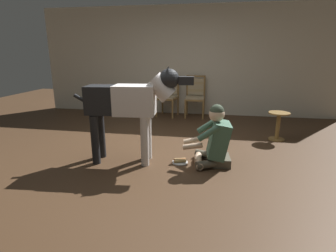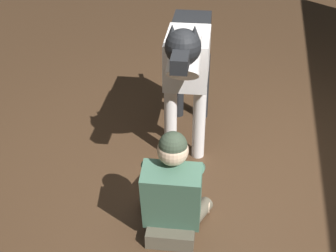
% 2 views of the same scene
% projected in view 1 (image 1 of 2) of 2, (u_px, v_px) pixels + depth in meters
% --- Properties ---
extents(ground_plane, '(13.20, 13.20, 0.00)m').
position_uv_depth(ground_plane, '(164.00, 156.00, 4.02)').
color(ground_plane, '#462F1E').
extents(back_wall, '(7.33, 0.10, 2.60)m').
position_uv_depth(back_wall, '(187.00, 61.00, 6.50)').
color(back_wall, beige).
rests_on(back_wall, ground).
extents(dining_chair_left_of_pair, '(0.53, 0.53, 0.98)m').
position_uv_depth(dining_chair_left_of_pair, '(169.00, 94.00, 6.47)').
color(dining_chair_left_of_pair, olive).
rests_on(dining_chair_left_of_pair, ground).
extents(dining_chair_right_of_pair, '(0.47, 0.47, 0.98)m').
position_uv_depth(dining_chair_right_of_pair, '(195.00, 94.00, 6.36)').
color(dining_chair_right_of_pair, olive).
rests_on(dining_chair_right_of_pair, ground).
extents(person_sitting_on_floor, '(0.68, 0.58, 0.85)m').
position_uv_depth(person_sitting_on_floor, '(215.00, 140.00, 3.63)').
color(person_sitting_on_floor, brown).
rests_on(person_sitting_on_floor, ground).
extents(large_dog, '(1.65, 0.43, 1.34)m').
position_uv_depth(large_dog, '(130.00, 103.00, 3.60)').
color(large_dog, silver).
rests_on(large_dog, ground).
extents(hot_dog_on_plate, '(0.22, 0.22, 0.06)m').
position_uv_depth(hot_dog_on_plate, '(180.00, 161.00, 3.76)').
color(hot_dog_on_plate, silver).
rests_on(hot_dog_on_plate, ground).
extents(round_side_table, '(0.36, 0.36, 0.50)m').
position_uv_depth(round_side_table, '(278.00, 124.00, 4.67)').
color(round_side_table, olive).
rests_on(round_side_table, ground).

